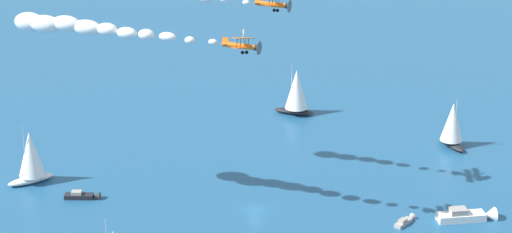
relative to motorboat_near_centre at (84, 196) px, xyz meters
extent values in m
plane|color=#1E517A|center=(-28.93, 16.80, -0.54)|extent=(2000.00, 2000.00, 0.00)
cube|color=black|center=(0.89, -0.36, -0.09)|extent=(5.79, 3.72, 0.88)
cone|color=black|center=(-2.25, 0.92, -0.09)|extent=(1.98, 2.17, 1.77)
cube|color=gray|center=(1.27, -0.52, 0.68)|extent=(2.33, 2.04, 0.66)
ellipsoid|color=black|center=(-55.83, -26.60, 0.14)|extent=(9.19, 8.19, 1.35)
cylinder|color=#B2B2B7|center=(-55.27, -27.05, 6.36)|extent=(0.14, 0.14, 11.10)
cone|color=white|center=(-56.20, -26.29, 5.81)|extent=(7.47, 7.47, 9.43)
cube|color=white|center=(-62.90, 34.31, 0.17)|extent=(9.27, 4.77, 1.42)
cone|color=white|center=(-68.18, 35.54, 0.17)|extent=(2.85, 3.27, 2.84)
cube|color=gray|center=(-62.25, 34.16, 1.41)|extent=(3.53, 2.91, 1.06)
cube|color=#9E9993|center=(-52.20, 31.89, -0.19)|extent=(4.45, 3.29, 0.69)
cone|color=#9E9993|center=(-54.52, 30.62, -0.19)|extent=(1.63, 1.74, 1.38)
cube|color=gray|center=(-51.92, 32.04, 0.41)|extent=(1.86, 1.70, 0.52)
ellipsoid|color=white|center=(8.45, -10.94, 0.13)|extent=(9.80, 4.46, 1.32)
cylinder|color=#B2B2B7|center=(9.15, -10.80, 6.23)|extent=(0.14, 0.14, 10.88)
cone|color=white|center=(7.99, -11.03, 5.68)|extent=(6.12, 6.12, 9.25)
ellipsoid|color=black|center=(-79.96, 4.14, 0.08)|extent=(2.81, 8.88, 1.23)
cylinder|color=#B2B2B7|center=(-79.99, 4.79, 5.75)|extent=(0.14, 0.14, 10.11)
cone|color=white|center=(-79.94, 3.70, 5.24)|extent=(5.02, 5.02, 8.59)
cylinder|color=orange|center=(-34.74, 10.63, 37.29)|extent=(5.42, 5.19, 1.11)
cylinder|color=black|center=(-36.85, 12.62, 37.29)|extent=(1.29, 1.31, 1.24)
cylinder|color=#4C4C51|center=(-37.16, 12.91, 37.29)|extent=(1.97, 2.09, 2.83)
cube|color=orange|center=(-34.91, 10.89, 37.03)|extent=(5.72, 5.97, 2.03)
cylinder|color=black|center=(-36.72, 8.96, 37.14)|extent=(0.43, 0.45, 1.59)
cylinder|color=black|center=(-35.65, 10.10, 37.57)|extent=(0.43, 0.45, 1.59)
cylinder|color=black|center=(-34.46, 11.37, 38.05)|extent=(0.43, 0.45, 1.59)
cylinder|color=black|center=(-33.39, 12.50, 38.48)|extent=(0.43, 0.45, 1.59)
cube|color=orange|center=(-32.76, 8.57, 37.82)|extent=(1.09, 1.06, 1.18)
cube|color=orange|center=(-32.66, 8.68, 37.29)|extent=(2.32, 2.39, 0.74)
cylinder|color=black|center=(-35.73, 10.74, 36.08)|extent=(0.63, 0.61, 0.61)
cylinder|color=black|center=(-34.54, 12.01, 36.56)|extent=(0.63, 0.61, 0.61)
ellipsoid|color=white|center=(-31.11, 6.83, 37.06)|extent=(1.95, 1.95, 1.18)
cylinder|color=orange|center=(-23.77, 23.58, 34.36)|extent=(5.42, 5.19, 1.11)
cylinder|color=black|center=(-25.88, 25.56, 34.36)|extent=(1.29, 1.31, 1.24)
cylinder|color=#4C4C51|center=(-26.19, 25.85, 34.36)|extent=(1.97, 2.09, 2.83)
cube|color=orange|center=(-23.94, 23.83, 34.10)|extent=(5.72, 5.97, 2.03)
cube|color=orange|center=(-24.23, 23.52, 35.66)|extent=(5.72, 5.97, 2.03)
cylinder|color=black|center=(-25.75, 21.91, 34.21)|extent=(0.43, 0.45, 1.59)
cylinder|color=black|center=(-24.68, 23.04, 34.64)|extent=(0.43, 0.45, 1.59)
cylinder|color=black|center=(-23.49, 24.31, 35.12)|extent=(0.43, 0.45, 1.59)
cylinder|color=black|center=(-22.42, 25.45, 35.55)|extent=(0.43, 0.45, 1.59)
cube|color=orange|center=(-21.79, 21.52, 34.89)|extent=(1.09, 1.06, 1.18)
cube|color=orange|center=(-21.69, 21.62, 34.36)|extent=(2.32, 2.39, 0.74)
cylinder|color=black|center=(-24.76, 23.69, 33.16)|extent=(0.63, 0.61, 0.61)
cylinder|color=black|center=(-23.57, 24.95, 33.64)|extent=(0.63, 0.61, 0.61)
cylinder|color=#262628|center=(-24.32, 23.43, 36.10)|extent=(0.28, 0.29, 0.89)
cylinder|color=white|center=(-24.38, 23.36, 36.07)|extent=(0.32, 0.33, 0.79)
cylinder|color=white|center=(-24.25, 23.50, 36.12)|extent=(0.32, 0.33, 0.79)
cube|color=white|center=(-24.43, 23.31, 36.72)|extent=(0.47, 0.48, 0.59)
sphere|color=tan|center=(-24.50, 23.23, 37.09)|extent=(0.21, 0.21, 0.21)
cylinder|color=white|center=(-24.76, 22.96, 36.72)|extent=(0.47, 0.49, 0.24)
cylinder|color=white|center=(-24.15, 23.61, 36.96)|extent=(0.47, 0.49, 0.24)
ellipsoid|color=white|center=(-20.19, 19.72, 34.36)|extent=(2.14, 2.13, 1.30)
ellipsoid|color=white|center=(-16.89, 17.23, 34.32)|extent=(2.63, 2.63, 1.68)
ellipsoid|color=white|center=(-13.74, 14.60, 34.54)|extent=(3.93, 3.89, 2.09)
ellipsoid|color=white|center=(-10.76, 11.78, 34.47)|extent=(4.08, 4.07, 2.53)
ellipsoid|color=white|center=(-8.10, 8.62, 34.15)|extent=(4.89, 4.85, 2.76)
ellipsoid|color=white|center=(-5.31, 5.60, 34.29)|extent=(5.24, 5.21, 3.05)
ellipsoid|color=white|center=(-2.26, 2.85, 34.20)|extent=(6.97, 6.89, 3.69)
ellipsoid|color=white|center=(0.90, 0.23, 34.56)|extent=(7.10, 7.03, 3.81)
ellipsoid|color=white|center=(4.24, -2.21, 34.19)|extent=(7.64, 7.58, 4.23)
ellipsoid|color=white|center=(6.58, -5.71, 33.89)|extent=(7.80, 7.77, 4.68)
camera|label=1|loc=(28.94, 165.61, 81.07)|focal=66.55mm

